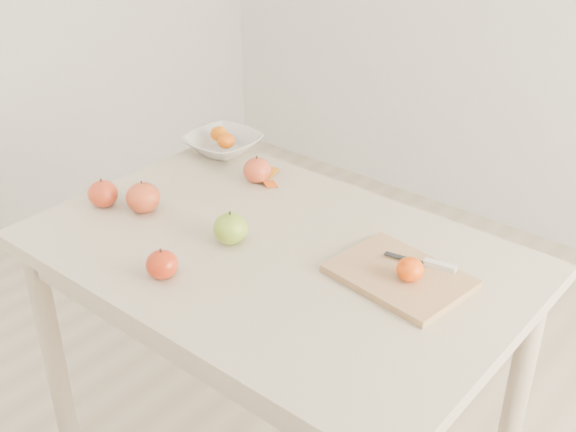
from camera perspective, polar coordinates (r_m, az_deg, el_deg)
The scene contains 14 objects.
table at distance 1.82m, azimuth -1.01°, elevation -5.23°, with size 1.20×0.80×0.75m.
cutting_board at distance 1.67m, azimuth 8.82°, elevation -4.71°, with size 0.30×0.22×0.02m, color #AC7D56.
board_tangerine at distance 1.63m, azimuth 9.62°, elevation -4.18°, with size 0.06×0.06×0.05m, color #DE4507.
fruit_bowl at distance 2.27m, azimuth -5.17°, elevation 5.71°, with size 0.22×0.22×0.05m, color silver.
bowl_tangerine_near at distance 2.28m, azimuth -5.48°, elevation 6.49°, with size 0.06×0.06×0.05m, color orange.
bowl_tangerine_far at distance 2.23m, azimuth -4.92°, elevation 5.95°, with size 0.05×0.05×0.05m, color #D65507.
orange_peel_a at distance 2.14m, azimuth -1.64°, elevation 3.46°, with size 0.06×0.04×0.00m, color #CB6F0E.
orange_peel_b at distance 2.06m, azimuth -1.43°, elevation 2.49°, with size 0.04×0.04×0.00m, color #CA4D0E.
paring_knife at distance 1.70m, azimuth 11.46°, elevation -3.76°, with size 0.17×0.06×0.01m.
apple_green at distance 1.78m, azimuth -4.56°, elevation -0.98°, with size 0.09×0.09×0.08m, color #5F8E16.
apple_red_e at distance 1.67m, azimuth -9.92°, elevation -3.79°, with size 0.07×0.07×0.07m, color maroon.
apple_red_b at distance 1.95m, azimuth -11.38°, elevation 1.44°, with size 0.09×0.09×0.08m, color maroon.
apple_red_d at distance 2.00m, azimuth -14.43°, elevation 1.73°, with size 0.08×0.08×0.07m, color maroon.
apple_red_a at distance 2.07m, azimuth -2.46°, elevation 3.64°, with size 0.08×0.08×0.07m, color maroon.
Camera 1 is at (0.98, -1.13, 1.69)m, focal length 45.00 mm.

